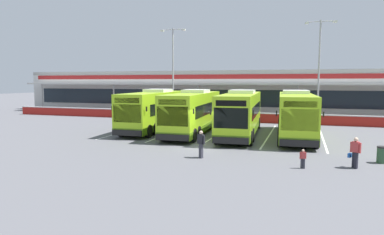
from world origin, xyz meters
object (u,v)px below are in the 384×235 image
object	(u,v)px
pedestrian_with_handbag	(355,152)
pedestrian_child	(303,158)
coach_bus_right_centre	(296,115)
litter_bin	(382,155)
coach_bus_leftmost	(155,110)
pedestrian_in_dark_coat	(201,143)
lamp_post_centre	(319,65)
coach_bus_centre	(241,114)
lamp_post_west	(173,67)
coach_bus_left_centre	(193,113)

from	to	relation	value
pedestrian_with_handbag	pedestrian_child	xyz separation A→B (m)	(-2.56, -0.90, -0.32)
coach_bus_right_centre	litter_bin	bearing A→B (deg)	-58.71
coach_bus_leftmost	pedestrian_child	world-z (taller)	coach_bus_leftmost
pedestrian_in_dark_coat	lamp_post_centre	size ratio (longest dim) A/B	0.15
coach_bus_centre	lamp_post_centre	xyz separation A→B (m)	(6.47, 11.10, 4.50)
coach_bus_leftmost	lamp_post_west	distance (m)	11.65
coach_bus_centre	pedestrian_in_dark_coat	world-z (taller)	coach_bus_centre
coach_bus_right_centre	pedestrian_child	world-z (taller)	coach_bus_right_centre
coach_bus_left_centre	litter_bin	size ratio (longest dim) A/B	13.21
pedestrian_in_dark_coat	lamp_post_west	distance (m)	23.61
coach_bus_leftmost	coach_bus_centre	bearing A→B (deg)	-6.38
coach_bus_left_centre	pedestrian_with_handbag	bearing A→B (deg)	-37.91
pedestrian_in_dark_coat	lamp_post_centre	world-z (taller)	lamp_post_centre
pedestrian_in_dark_coat	lamp_post_centre	xyz separation A→B (m)	(7.16, 20.45, 5.42)
coach_bus_leftmost	pedestrian_with_handbag	bearing A→B (deg)	-32.51
coach_bus_right_centre	lamp_post_west	xyz separation A→B (m)	(-14.90, 11.07, 4.50)
coach_bus_centre	lamp_post_centre	bearing A→B (deg)	59.78
coach_bus_centre	litter_bin	distance (m)	11.94
coach_bus_centre	litter_bin	xyz separation A→B (m)	(9.19, -7.51, -1.32)
coach_bus_leftmost	pedestrian_in_dark_coat	distance (m)	12.81
coach_bus_leftmost	lamp_post_centre	bearing A→B (deg)	34.60
coach_bus_centre	lamp_post_west	size ratio (longest dim) A/B	1.12
lamp_post_west	litter_bin	xyz separation A→B (m)	(19.68, -18.95, -5.82)
pedestrian_with_handbag	pedestrian_child	bearing A→B (deg)	-160.76
coach_bus_centre	lamp_post_centre	size ratio (longest dim) A/B	1.12
pedestrian_in_dark_coat	coach_bus_right_centre	bearing A→B (deg)	62.32
coach_bus_left_centre	coach_bus_centre	distance (m)	4.18
coach_bus_centre	pedestrian_in_dark_coat	bearing A→B (deg)	-94.25
lamp_post_west	coach_bus_centre	bearing A→B (deg)	-47.46
coach_bus_right_centre	pedestrian_in_dark_coat	distance (m)	11.01
coach_bus_leftmost	coach_bus_right_centre	bearing A→B (deg)	-2.54
coach_bus_right_centre	lamp_post_centre	world-z (taller)	lamp_post_centre
pedestrian_in_dark_coat	lamp_post_west	bearing A→B (deg)	115.24
coach_bus_left_centre	lamp_post_west	distance (m)	13.84
pedestrian_child	lamp_post_centre	size ratio (longest dim) A/B	0.09
coach_bus_left_centre	pedestrian_child	bearing A→B (deg)	-47.54
coach_bus_leftmost	pedestrian_with_handbag	xyz separation A→B (m)	(15.88, -10.12, -0.93)
coach_bus_centre	coach_bus_right_centre	world-z (taller)	same
pedestrian_in_dark_coat	litter_bin	world-z (taller)	pedestrian_in_dark_coat
pedestrian_in_dark_coat	pedestrian_child	distance (m)	5.78
coach_bus_leftmost	coach_bus_left_centre	xyz separation A→B (m)	(4.11, -0.95, 0.00)
coach_bus_leftmost	lamp_post_centre	xyz separation A→B (m)	(14.75, 10.17, 4.50)
pedestrian_in_dark_coat	pedestrian_child	bearing A→B (deg)	-7.34
coach_bus_right_centre	pedestrian_with_handbag	xyz separation A→B (m)	(3.19, -9.56, -0.93)
coach_bus_left_centre	coach_bus_centre	size ratio (longest dim) A/B	1.00
coach_bus_right_centre	lamp_post_west	size ratio (longest dim) A/B	1.12
coach_bus_centre	pedestrian_with_handbag	world-z (taller)	coach_bus_centre
coach_bus_right_centre	lamp_post_west	distance (m)	19.10
coach_bus_centre	pedestrian_child	size ratio (longest dim) A/B	12.23
lamp_post_west	lamp_post_centre	xyz separation A→B (m)	(16.96, -0.34, 0.00)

